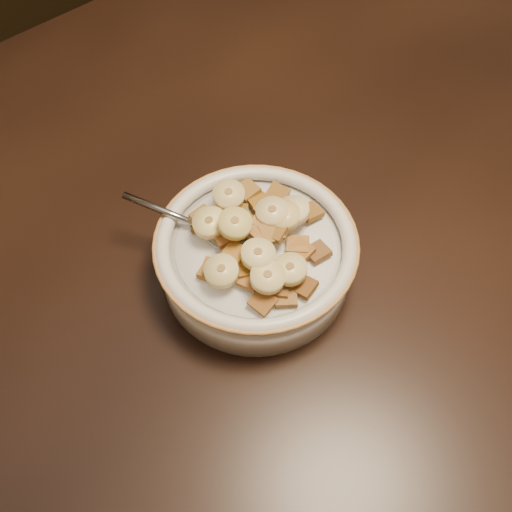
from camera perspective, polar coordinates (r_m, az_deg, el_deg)
floor at (r=1.42m, az=2.87°, el=-15.17°), size 4.00×4.50×0.10m
table at (r=0.73m, az=5.42°, el=5.31°), size 1.40×0.90×0.04m
chair at (r=1.27m, az=-13.43°, el=16.52°), size 0.52×0.52×1.03m
cereal_bowl at (r=0.62m, az=0.00°, el=-0.40°), size 0.18×0.18×0.04m
milk at (r=0.61m, az=0.00°, el=0.76°), size 0.15×0.15×0.00m
spoon at (r=0.61m, az=-2.63°, el=1.76°), size 0.05×0.06×0.01m
cereal_square_0 at (r=0.58m, az=-1.95°, el=0.23°), size 0.03×0.03×0.01m
cereal_square_1 at (r=0.60m, az=5.50°, el=0.36°), size 0.02×0.02×0.01m
cereal_square_2 at (r=0.58m, az=-4.01°, el=-1.39°), size 0.03×0.03×0.01m
cereal_square_3 at (r=0.57m, az=2.65°, el=-3.67°), size 0.03×0.03×0.01m
cereal_square_4 at (r=0.61m, az=-1.67°, el=3.95°), size 0.03×0.03×0.01m
cereal_square_5 at (r=0.61m, az=1.03°, el=4.10°), size 0.02×0.02×0.01m
cereal_square_6 at (r=0.62m, az=-4.75°, el=3.47°), size 0.02×0.02×0.01m
cereal_square_7 at (r=0.58m, az=-1.47°, el=-1.12°), size 0.03×0.03×0.01m
cereal_square_8 at (r=0.63m, az=-2.39°, el=5.23°), size 0.03×0.03×0.01m
cereal_square_9 at (r=0.63m, az=0.23°, el=4.87°), size 0.03×0.03×0.01m
cereal_square_10 at (r=0.56m, az=0.60°, el=-4.07°), size 0.02×0.02×0.01m
cereal_square_11 at (r=0.59m, az=3.73°, el=0.96°), size 0.03×0.03×0.01m
cereal_square_12 at (r=0.62m, az=4.85°, el=3.93°), size 0.02×0.02×0.01m
cereal_square_13 at (r=0.57m, az=-0.53°, el=-2.02°), size 0.03×0.03×0.01m
cereal_square_14 at (r=0.64m, az=-1.28°, el=5.71°), size 0.03×0.03×0.01m
cereal_square_15 at (r=0.59m, az=-2.73°, el=1.83°), size 0.03×0.02×0.01m
cereal_square_16 at (r=0.57m, az=1.90°, el=-2.87°), size 0.03×0.03×0.01m
cereal_square_17 at (r=0.59m, az=0.47°, el=2.08°), size 0.02×0.02×0.01m
cereal_square_18 at (r=0.59m, az=1.36°, el=2.08°), size 0.02×0.03×0.01m
cereal_square_19 at (r=0.64m, az=-0.76°, el=5.85°), size 0.02×0.02×0.01m
cereal_square_20 at (r=0.60m, az=0.69°, el=3.17°), size 0.03×0.03×0.01m
cereal_square_21 at (r=0.59m, az=4.00°, el=0.47°), size 0.02×0.02×0.01m
cereal_square_22 at (r=0.60m, az=-1.14°, el=3.14°), size 0.03×0.03×0.01m
cereal_square_23 at (r=0.57m, az=4.25°, el=-2.70°), size 0.02×0.03×0.01m
cereal_square_24 at (r=0.62m, az=-4.93°, el=2.98°), size 0.03×0.03×0.01m
cereal_square_25 at (r=0.58m, az=-3.87°, el=-1.16°), size 0.03×0.03×0.01m
cereal_square_26 at (r=0.59m, az=1.73°, el=2.26°), size 0.03×0.03×0.01m
cereal_square_27 at (r=0.64m, az=1.90°, el=5.52°), size 0.03×0.03×0.01m
cereal_square_28 at (r=0.58m, az=2.97°, el=-1.70°), size 0.02×0.02×0.01m
banana_slice_0 at (r=0.57m, az=0.19°, el=0.14°), size 0.04×0.04×0.01m
banana_slice_1 at (r=0.57m, az=-3.09°, el=-1.36°), size 0.04×0.04×0.01m
banana_slice_2 at (r=0.61m, az=-2.44°, el=5.46°), size 0.04×0.04×0.02m
banana_slice_3 at (r=0.60m, az=1.44°, el=3.92°), size 0.03×0.03×0.01m
banana_slice_4 at (r=0.59m, az=-4.18°, el=2.94°), size 0.04×0.04×0.01m
banana_slice_5 at (r=0.58m, az=-1.87°, el=2.91°), size 0.04×0.04×0.02m
banana_slice_6 at (r=0.60m, az=-4.09°, el=3.10°), size 0.04×0.04×0.01m
banana_slice_7 at (r=0.57m, az=3.02°, el=-1.18°), size 0.04×0.04×0.01m
banana_slice_8 at (r=0.56m, az=1.05°, el=-1.89°), size 0.04×0.04×0.01m
banana_slice_9 at (r=0.60m, az=2.52°, el=3.59°), size 0.04×0.04×0.01m
banana_slice_10 at (r=0.60m, az=3.31°, el=4.07°), size 0.03×0.03×0.01m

